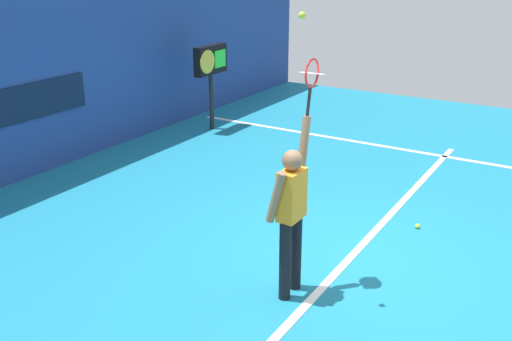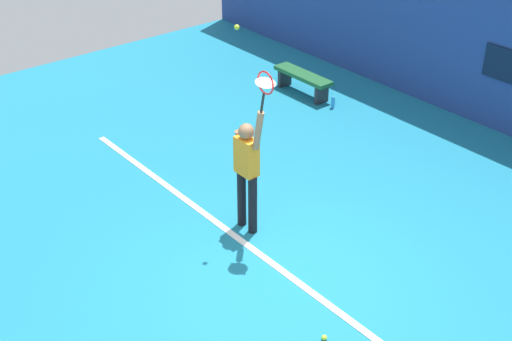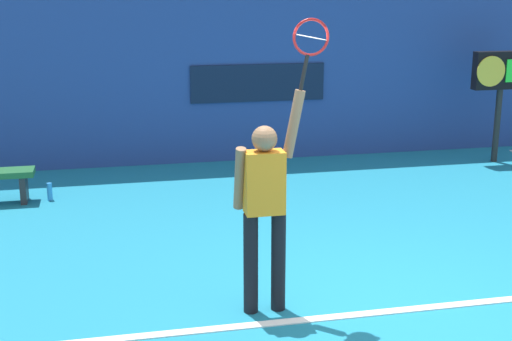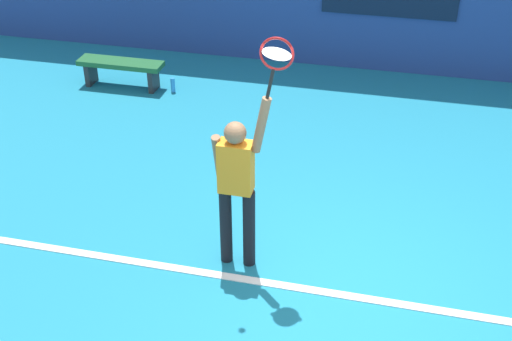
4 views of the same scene
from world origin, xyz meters
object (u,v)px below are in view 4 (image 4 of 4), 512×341
object	(u,v)px
tennis_player	(237,183)
tennis_racket	(276,57)
court_bench	(121,67)
water_bottle	(173,85)

from	to	relation	value
tennis_player	tennis_racket	bearing A→B (deg)	-0.64
court_bench	water_bottle	xyz separation A→B (m)	(0.88, 0.00, -0.22)
court_bench	water_bottle	size ratio (longest dim) A/B	5.83
tennis_racket	tennis_player	bearing A→B (deg)	179.36
tennis_player	court_bench	bearing A→B (deg)	127.69
tennis_player	water_bottle	bearing A→B (deg)	118.59
tennis_player	water_bottle	distance (m)	4.48
tennis_racket	court_bench	size ratio (longest dim) A/B	0.45
water_bottle	tennis_player	bearing A→B (deg)	-61.41
tennis_racket	water_bottle	xyz separation A→B (m)	(-2.48, 3.86, -2.26)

